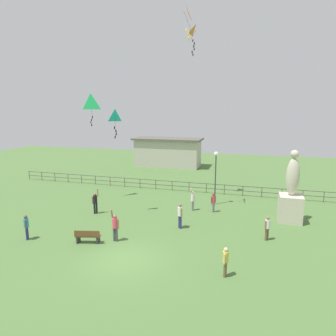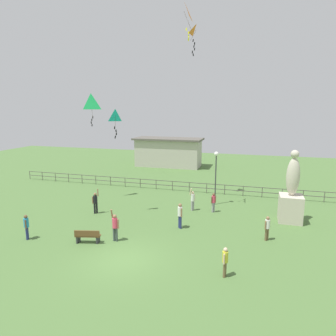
{
  "view_description": "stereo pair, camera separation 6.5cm",
  "coord_description": "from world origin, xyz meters",
  "views": [
    {
      "loc": [
        6.4,
        -13.49,
        7.92
      ],
      "look_at": [
        0.99,
        5.08,
        4.07
      ],
      "focal_mm": 32.15,
      "sensor_mm": 36.0,
      "label": 1
    },
    {
      "loc": [
        6.46,
        -13.47,
        7.92
      ],
      "look_at": [
        0.99,
        5.08,
        4.07
      ],
      "focal_mm": 32.15,
      "sensor_mm": 36.0,
      "label": 2
    }
  ],
  "objects": [
    {
      "name": "kite_1",
      "position": [
        -3.2,
        6.13,
        7.32
      ],
      "size": [
        0.79,
        0.69,
        2.08
      ],
      "color": "#19B2B2"
    },
    {
      "name": "lamppost",
      "position": [
        3.4,
        10.81,
        3.24
      ],
      "size": [
        0.36,
        0.36,
        4.46
      ],
      "color": "#38383D",
      "rests_on": "ground_plane"
    },
    {
      "name": "person_3",
      "position": [
        5.35,
        -0.13,
        0.86
      ],
      "size": [
        0.28,
        0.45,
        1.49
      ],
      "color": "brown",
      "rests_on": "ground_plane"
    },
    {
      "name": "kite_2",
      "position": [
        1.3,
        12.1,
        14.02
      ],
      "size": [
        0.79,
        0.91,
        2.39
      ],
      "color": "orange"
    },
    {
      "name": "waterfront_railing",
      "position": [
        -0.33,
        14.0,
        0.63
      ],
      "size": [
        36.03,
        0.06,
        0.95
      ],
      "color": "#4C4742",
      "rests_on": "ground_plane"
    },
    {
      "name": "pavilion_building",
      "position": [
        -5.13,
        26.0,
        1.98
      ],
      "size": [
        9.34,
        3.94,
        3.91
      ],
      "color": "#B7B2A3",
      "rests_on": "ground_plane"
    },
    {
      "name": "statue_monument",
      "position": [
        9.04,
        8.44,
        1.69
      ],
      "size": [
        1.57,
        1.57,
        5.13
      ],
      "color": "beige",
      "rests_on": "ground_plane"
    },
    {
      "name": "kite_3",
      "position": [
        -7.08,
        9.54,
        8.41
      ],
      "size": [
        1.1,
        1.02,
        2.74
      ],
      "color": "#1EB759"
    },
    {
      "name": "person_5",
      "position": [
        1.84,
        5.03,
        0.99
      ],
      "size": [
        0.37,
        0.42,
        1.72
      ],
      "color": "navy",
      "rests_on": "ground_plane"
    },
    {
      "name": "person_4",
      "position": [
        1.93,
        8.77,
        0.92
      ],
      "size": [
        0.42,
        0.44,
        1.82
      ],
      "color": "#99999E",
      "rests_on": "ground_plane"
    },
    {
      "name": "person_0",
      "position": [
        -6.73,
        0.67,
        0.9
      ],
      "size": [
        0.29,
        0.42,
        1.57
      ],
      "color": "navy",
      "rests_on": "ground_plane"
    },
    {
      "name": "person_7",
      "position": [
        3.55,
        8.82,
        0.88
      ],
      "size": [
        0.34,
        0.37,
        1.53
      ],
      "color": "#99999E",
      "rests_on": "ground_plane"
    },
    {
      "name": "person_2",
      "position": [
        -1.42,
        1.98,
        1.0
      ],
      "size": [
        0.51,
        0.33,
        1.99
      ],
      "color": "#3F4C47",
      "rests_on": "ground_plane"
    },
    {
      "name": "kite_0",
      "position": [
        1.13,
        8.58,
        14.51
      ],
      "size": [
        0.82,
        1.17,
        2.57
      ],
      "color": "orange"
    },
    {
      "name": "person_6",
      "position": [
        -5.05,
        6.0,
        0.97
      ],
      "size": [
        0.48,
        0.34,
        1.93
      ],
      "color": "black",
      "rests_on": "ground_plane"
    },
    {
      "name": "ground_plane",
      "position": [
        0.0,
        0.0,
        0.0
      ],
      "size": [
        80.0,
        80.0,
        0.0
      ],
      "primitive_type": "plane",
      "color": "#4C7038"
    },
    {
      "name": "person_1",
      "position": [
        7.39,
        4.68,
        0.88
      ],
      "size": [
        0.32,
        0.38,
        1.53
      ],
      "color": "brown",
      "rests_on": "ground_plane"
    },
    {
      "name": "park_bench",
      "position": [
        -2.86,
        1.23,
        0.46
      ],
      "size": [
        1.55,
        0.76,
        0.85
      ],
      "color": "brown",
      "rests_on": "ground_plane"
    }
  ]
}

